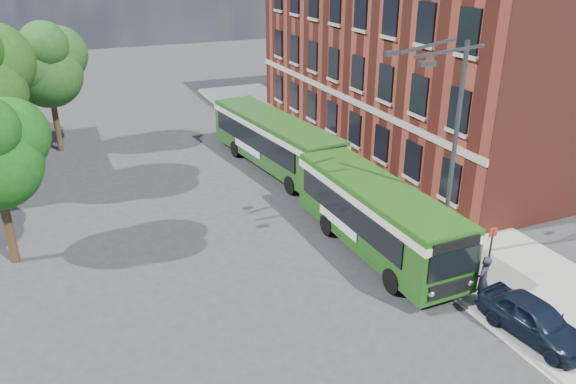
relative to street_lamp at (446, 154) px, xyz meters
name	(u,v)px	position (x,y,z in m)	size (l,w,h in m)	color
ground	(307,264)	(-4.84, 2.00, -4.79)	(120.00, 120.00, 0.00)	#2C2C2E
pavement	(358,173)	(2.16, 10.00, -4.72)	(6.00, 48.00, 0.15)	gray
kerb_line	(310,182)	(-0.89, 10.00, -4.79)	(0.12, 48.00, 0.01)	beige
brick_office	(428,35)	(9.16, 14.00, 2.18)	(12.10, 26.00, 14.20)	maroon
street_lamp	(446,154)	(0.00, 0.00, 0.00)	(2.96, 2.38, 9.00)	#383A3D
bus_stop_sign	(490,252)	(0.76, -2.20, -3.28)	(0.35, 0.08, 2.52)	#383A3D
bus_front	(377,212)	(-1.64, 1.97, -2.96)	(2.80, 10.02, 3.02)	#1D4E13
bus_rear	(274,138)	(-1.84, 12.93, -2.96)	(3.93, 11.73, 3.02)	#1E4C18
parked_car	(534,319)	(-0.04, -5.33, -3.98)	(1.56, 3.87, 1.32)	black
pedestrian_a	(483,279)	(-0.24, -3.05, -3.73)	(0.67, 0.44, 1.83)	black
pedestrian_b	(434,230)	(0.70, 1.06, -3.88)	(0.74, 0.58, 1.53)	black
tree_right	(48,64)	(-13.31, 21.25, 0.77)	(4.85, 4.61, 8.19)	#342013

